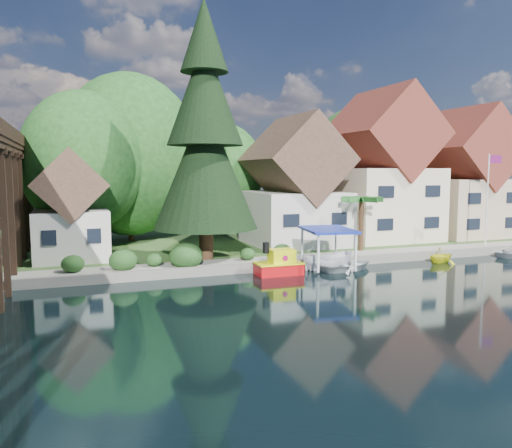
{
  "coord_description": "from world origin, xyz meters",
  "views": [
    {
      "loc": [
        -10.87,
        -22.93,
        6.72
      ],
      "look_at": [
        -0.2,
        6.0,
        3.48
      ],
      "focal_mm": 35.0,
      "sensor_mm": 36.0,
      "label": 1
    }
  ],
  "objects_px": {
    "house_right": "(462,181)",
    "tugboat": "(279,265)",
    "boat_yellow": "(441,254)",
    "conifer": "(205,136)",
    "flagpole": "(489,190)",
    "house_left": "(295,190)",
    "boat_canopy": "(328,252)",
    "house_center": "(381,175)",
    "boat_white_a": "(348,263)",
    "shed": "(71,213)",
    "palm_tree": "(362,201)"
  },
  "relations": [
    {
      "from": "house_right",
      "to": "tugboat",
      "type": "xyz_separation_m",
      "value": [
        -23.32,
        -9.3,
        -5.11
      ]
    },
    {
      "from": "tugboat",
      "to": "boat_yellow",
      "type": "height_order",
      "value": "tugboat"
    },
    {
      "from": "conifer",
      "to": "flagpole",
      "type": "height_order",
      "value": "conifer"
    },
    {
      "from": "house_left",
      "to": "house_right",
      "type": "xyz_separation_m",
      "value": [
        18.0,
        0.0,
        0.64
      ]
    },
    {
      "from": "house_right",
      "to": "boat_canopy",
      "type": "relative_size",
      "value": 2.51
    },
    {
      "from": "house_right",
      "to": "conifer",
      "type": "distance_m",
      "value": 27.67
    },
    {
      "from": "house_center",
      "to": "boat_canopy",
      "type": "relative_size",
      "value": 2.8
    },
    {
      "from": "flagpole",
      "to": "boat_white_a",
      "type": "relative_size",
      "value": 1.83
    },
    {
      "from": "house_right",
      "to": "house_center",
      "type": "bearing_deg",
      "value": 176.82
    },
    {
      "from": "house_left",
      "to": "boat_canopy",
      "type": "xyz_separation_m",
      "value": [
        -1.65,
        -9.06,
        -3.9
      ]
    },
    {
      "from": "shed",
      "to": "tugboat",
      "type": "relative_size",
      "value": 2.54
    },
    {
      "from": "house_left",
      "to": "boat_canopy",
      "type": "bearing_deg",
      "value": -100.32
    },
    {
      "from": "flagpole",
      "to": "boat_white_a",
      "type": "xyz_separation_m",
      "value": [
        -14.72,
        -2.48,
        -4.77
      ]
    },
    {
      "from": "house_center",
      "to": "boat_white_a",
      "type": "relative_size",
      "value": 3.31
    },
    {
      "from": "shed",
      "to": "boat_white_a",
      "type": "relative_size",
      "value": 1.87
    },
    {
      "from": "flagpole",
      "to": "house_center",
      "type": "bearing_deg",
      "value": 126.4
    },
    {
      "from": "conifer",
      "to": "boat_yellow",
      "type": "xyz_separation_m",
      "value": [
        16.67,
        -4.72,
        -8.53
      ]
    },
    {
      "from": "house_left",
      "to": "boat_yellow",
      "type": "bearing_deg",
      "value": -51.15
    },
    {
      "from": "boat_canopy",
      "to": "house_left",
      "type": "bearing_deg",
      "value": 79.68
    },
    {
      "from": "boat_yellow",
      "to": "flagpole",
      "type": "bearing_deg",
      "value": -80.19
    },
    {
      "from": "flagpole",
      "to": "house_right",
      "type": "bearing_deg",
      "value": 63.04
    },
    {
      "from": "house_right",
      "to": "boat_yellow",
      "type": "relative_size",
      "value": 5.09
    },
    {
      "from": "house_center",
      "to": "palm_tree",
      "type": "distance_m",
      "value": 8.47
    },
    {
      "from": "boat_yellow",
      "to": "palm_tree",
      "type": "bearing_deg",
      "value": 36.58
    },
    {
      "from": "shed",
      "to": "boat_yellow",
      "type": "bearing_deg",
      "value": -17.26
    },
    {
      "from": "house_center",
      "to": "boat_yellow",
      "type": "bearing_deg",
      "value": -97.87
    },
    {
      "from": "tugboat",
      "to": "house_right",
      "type": "bearing_deg",
      "value": 21.75
    },
    {
      "from": "house_left",
      "to": "conifer",
      "type": "xyz_separation_m",
      "value": [
        -9.05,
        -4.75,
        4.03
      ]
    },
    {
      "from": "boat_white_a",
      "to": "boat_canopy",
      "type": "relative_size",
      "value": 0.85
    },
    {
      "from": "house_left",
      "to": "conifer",
      "type": "bearing_deg",
      "value": -152.33
    },
    {
      "from": "tugboat",
      "to": "boat_white_a",
      "type": "bearing_deg",
      "value": -1.23
    },
    {
      "from": "house_left",
      "to": "boat_white_a",
      "type": "xyz_separation_m",
      "value": [
        -0.25,
        -9.41,
        -4.7
      ]
    },
    {
      "from": "tugboat",
      "to": "boat_yellow",
      "type": "bearing_deg",
      "value": -0.72
    },
    {
      "from": "conifer",
      "to": "boat_canopy",
      "type": "height_order",
      "value": "conifer"
    },
    {
      "from": "palm_tree",
      "to": "boat_white_a",
      "type": "bearing_deg",
      "value": -131.2
    },
    {
      "from": "house_center",
      "to": "house_right",
      "type": "height_order",
      "value": "house_center"
    },
    {
      "from": "house_right",
      "to": "boat_white_a",
      "type": "xyz_separation_m",
      "value": [
        -18.25,
        -9.41,
        -5.34
      ]
    },
    {
      "from": "conifer",
      "to": "tugboat",
      "type": "xyz_separation_m",
      "value": [
        3.73,
        -4.56,
        -8.51
      ]
    },
    {
      "from": "house_left",
      "to": "boat_canopy",
      "type": "relative_size",
      "value": 2.22
    },
    {
      "from": "palm_tree",
      "to": "house_right",
      "type": "bearing_deg",
      "value": 20.13
    },
    {
      "from": "conifer",
      "to": "shed",
      "type": "bearing_deg",
      "value": 160.08
    },
    {
      "from": "house_right",
      "to": "boat_canopy",
      "type": "height_order",
      "value": "house_right"
    },
    {
      "from": "boat_white_a",
      "to": "boat_yellow",
      "type": "bearing_deg",
      "value": -102.61
    },
    {
      "from": "house_right",
      "to": "boat_yellow",
      "type": "bearing_deg",
      "value": -137.64
    },
    {
      "from": "shed",
      "to": "conifer",
      "type": "bearing_deg",
      "value": -19.92
    },
    {
      "from": "flagpole",
      "to": "tugboat",
      "type": "xyz_separation_m",
      "value": [
        -19.8,
        -2.37,
        -4.54
      ]
    },
    {
      "from": "palm_tree",
      "to": "boat_yellow",
      "type": "distance_m",
      "value": 7.07
    },
    {
      "from": "boat_white_a",
      "to": "house_left",
      "type": "bearing_deg",
      "value": -13.72
    },
    {
      "from": "house_right",
      "to": "boat_canopy",
      "type": "distance_m",
      "value": 22.11
    },
    {
      "from": "conifer",
      "to": "tugboat",
      "type": "relative_size",
      "value": 5.84
    }
  ]
}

